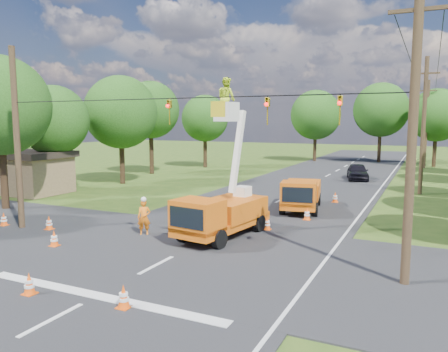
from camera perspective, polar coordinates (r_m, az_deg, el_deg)
The scene contains 30 objects.
ground at distance 34.80m, azimuth 9.98°, elevation -1.83°, with size 140.00×140.00×0.00m, color #2E4C16.
road_main at distance 34.80m, azimuth 9.98°, elevation -1.83°, with size 12.00×100.00×0.06m, color black.
road_cross at distance 18.47m, azimuth -5.29°, elevation -9.83°, with size 56.00×10.00×0.07m, color black.
stop_bar at distance 14.50m, azimuth -16.18°, elevation -14.95°, with size 9.00×0.45×0.02m, color silver.
edge_line at distance 33.78m, azimuth 19.18°, elevation -2.40°, with size 0.12×90.00×0.02m, color silver.
bucket_truck at distance 20.19m, azimuth -0.33°, elevation -3.54°, with size 2.82×5.73×7.37m.
second_truck at distance 26.73m, azimuth 10.04°, elevation -2.31°, with size 2.88×5.57×1.99m.
ground_worker at distance 21.11m, azimuth -10.41°, elevation -5.36°, with size 0.62×0.41×1.70m, color orange.
distant_car at distance 42.08m, azimuth 17.05°, elevation 0.55°, with size 1.78×4.43×1.51m, color black.
traffic_cone_0 at distance 15.25m, azimuth -24.09°, elevation -12.75°, with size 0.38×0.38×0.71m.
traffic_cone_1 at distance 13.38m, azimuth -12.99°, elevation -15.13°, with size 0.38×0.38×0.71m.
traffic_cone_2 at distance 21.88m, azimuth 5.65°, elevation -6.15°, with size 0.38×0.38×0.71m.
traffic_cone_3 at distance 24.33m, azimuth 10.79°, elevation -4.88°, with size 0.38×0.38×0.71m.
traffic_cone_4 at distance 20.37m, azimuth -21.30°, elevation -7.62°, with size 0.38×0.38×0.71m.
traffic_cone_5 at distance 23.51m, azimuth -21.88°, elevation -5.71°, with size 0.38×0.38×0.71m.
traffic_cone_6 at distance 25.33m, azimuth -26.82°, elevation -5.06°, with size 0.38×0.38×0.71m.
traffic_cone_7 at distance 29.95m, azimuth 14.31°, elevation -2.71°, with size 0.38×0.38×0.71m.
pole_right_near at distance 15.18m, azimuth 23.41°, elevation 5.51°, with size 1.80×0.30×10.00m.
pole_right_mid at distance 35.17m, azimuth 24.61°, elevation 6.08°, with size 1.80×0.30×10.00m.
pole_right_far at distance 55.17m, azimuth 24.94°, elevation 6.24°, with size 1.80×0.30×10.00m.
pole_left at distance 23.97m, azimuth -25.43°, elevation 4.36°, with size 0.30×0.30×9.00m.
signal_span at distance 16.63m, azimuth 1.15°, elevation 8.85°, with size 18.00×0.29×1.07m.
shed at distance 35.81m, azimuth -23.92°, elevation 0.53°, with size 5.50×4.50×3.15m.
tree_left_c at distance 35.16m, azimuth -21.39°, elevation 6.78°, with size 5.20×5.20×8.06m.
tree_left_d at distance 38.58m, azimuth -13.34°, elevation 8.09°, with size 6.20×6.20×9.24m.
tree_left_e at distance 45.28m, azimuth -9.57°, elevation 8.49°, with size 5.80×5.80×9.41m.
tree_left_f at distance 51.07m, azimuth -2.50°, elevation 7.52°, with size 5.40×5.40×8.40m.
tree_far_a at distance 59.84m, azimuth 11.88°, elevation 7.81°, with size 6.60×6.60×9.50m.
tree_far_b at distance 60.49m, azimuth 19.81°, elevation 8.12°, with size 7.00×7.00×10.32m.
tree_far_c at distance 57.17m, azimuth 26.02°, elevation 7.15°, with size 6.20×6.20×9.18m.
Camera 1 is at (9.04, -13.17, 5.40)m, focal length 35.00 mm.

